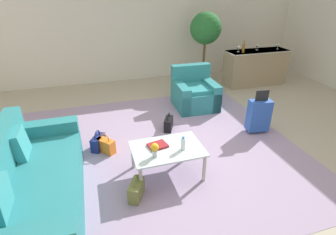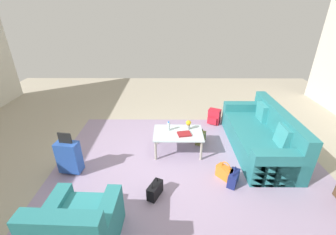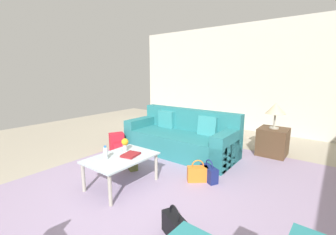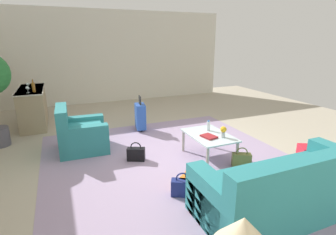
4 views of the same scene
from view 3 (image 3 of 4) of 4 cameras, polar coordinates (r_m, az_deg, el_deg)
name	(u,v)px [view 3 (image 3 of 4)]	position (r m, az deg, el deg)	size (l,w,h in m)	color
ground_plane	(125,209)	(3.10, -10.92, -21.94)	(12.00, 12.00, 0.00)	#A89E89
wall_left	(255,78)	(7.04, 21.20, 9.30)	(0.12, 8.00, 3.10)	beige
area_rug	(166,194)	(3.36, -0.42, -18.89)	(5.20, 4.40, 0.01)	#9984A3
couch	(182,138)	(4.87, 3.64, -5.29)	(1.00, 2.36, 0.91)	teal
coffee_table	(121,161)	(3.49, -11.81, -10.65)	(1.01, 0.69, 0.46)	silver
water_bottle	(105,153)	(3.39, -15.61, -8.70)	(0.06, 0.06, 0.20)	silver
coffee_table_book	(131,155)	(3.48, -9.47, -9.30)	(0.26, 0.21, 0.03)	maroon
flower_vase	(125,143)	(3.67, -10.87, -6.48)	(0.11, 0.11, 0.21)	#B2B7BC
side_table	(273,142)	(5.19, 25.04, -5.59)	(0.55, 0.55, 0.57)	#513823
table_lamp	(276,109)	(5.05, 25.68, 1.98)	(0.39, 0.39, 0.53)	#ADA899
handbag_orange	(198,174)	(3.68, 7.52, -13.92)	(0.31, 0.34, 0.36)	orange
handbag_olive	(132,162)	(4.16, -9.22, -10.97)	(0.27, 0.35, 0.36)	olive
handbag_navy	(209,173)	(3.72, 10.36, -13.77)	(0.28, 0.35, 0.36)	navy
handbag_black	(174,226)	(2.59, 1.61, -25.77)	(0.26, 0.35, 0.36)	black
backpack_red	(117,142)	(5.10, -12.86, -6.16)	(0.36, 0.34, 0.40)	red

